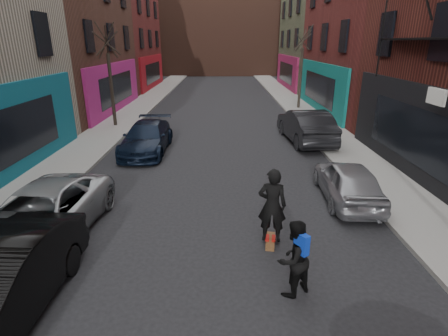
{
  "coord_description": "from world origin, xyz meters",
  "views": [
    {
      "loc": [
        0.35,
        -2.93,
        4.91
      ],
      "look_at": [
        0.38,
        6.19,
        1.6
      ],
      "focal_mm": 28.0,
      "sensor_mm": 36.0,
      "label": 1
    }
  ],
  "objects_px": {
    "tree_right_far": "(302,61)",
    "parked_left_end": "(147,138)",
    "parked_left_far": "(42,215)",
    "parked_right_end": "(305,126)",
    "parked_right_far": "(348,181)",
    "tree_left_far": "(110,70)",
    "pedestrian": "(294,258)",
    "skateboarder": "(272,205)",
    "skateboard": "(270,241)"
  },
  "relations": [
    {
      "from": "parked_left_far",
      "to": "pedestrian",
      "type": "height_order",
      "value": "pedestrian"
    },
    {
      "from": "parked_left_far",
      "to": "skateboard",
      "type": "height_order",
      "value": "parked_left_far"
    },
    {
      "from": "parked_left_far",
      "to": "parked_right_end",
      "type": "bearing_deg",
      "value": 50.31
    },
    {
      "from": "tree_right_far",
      "to": "tree_left_far",
      "type": "bearing_deg",
      "value": -154.18
    },
    {
      "from": "parked_right_far",
      "to": "skateboarder",
      "type": "distance_m",
      "value": 3.86
    },
    {
      "from": "parked_right_far",
      "to": "pedestrian",
      "type": "bearing_deg",
      "value": 62.5
    },
    {
      "from": "parked_left_far",
      "to": "parked_right_end",
      "type": "xyz_separation_m",
      "value": [
        8.94,
        9.48,
        0.15
      ]
    },
    {
      "from": "parked_left_end",
      "to": "skateboard",
      "type": "relative_size",
      "value": 5.94
    },
    {
      "from": "tree_right_far",
      "to": "skateboard",
      "type": "xyz_separation_m",
      "value": [
        -4.62,
        -19.09,
        -3.48
      ]
    },
    {
      "from": "parked_left_far",
      "to": "pedestrian",
      "type": "relative_size",
      "value": 3.01
    },
    {
      "from": "parked_right_end",
      "to": "skateboarder",
      "type": "bearing_deg",
      "value": 68.09
    },
    {
      "from": "tree_left_far",
      "to": "pedestrian",
      "type": "height_order",
      "value": "tree_left_far"
    },
    {
      "from": "parked_left_far",
      "to": "skateboarder",
      "type": "xyz_separation_m",
      "value": [
        5.91,
        -0.25,
        0.38
      ]
    },
    {
      "from": "parked_right_far",
      "to": "skateboarder",
      "type": "relative_size",
      "value": 2.0
    },
    {
      "from": "tree_right_far",
      "to": "parked_left_far",
      "type": "xyz_separation_m",
      "value": [
        -10.54,
        -18.84,
        -2.84
      ]
    },
    {
      "from": "tree_right_far",
      "to": "parked_right_far",
      "type": "distance_m",
      "value": 16.82
    },
    {
      "from": "skateboard",
      "to": "pedestrian",
      "type": "bearing_deg",
      "value": -75.07
    },
    {
      "from": "parked_left_far",
      "to": "parked_left_end",
      "type": "distance_m",
      "value": 7.8
    },
    {
      "from": "parked_left_far",
      "to": "tree_right_far",
      "type": "bearing_deg",
      "value": 64.41
    },
    {
      "from": "parked_left_end",
      "to": "parked_right_far",
      "type": "height_order",
      "value": "parked_left_end"
    },
    {
      "from": "parked_right_far",
      "to": "skateboard",
      "type": "relative_size",
      "value": 4.87
    },
    {
      "from": "skateboard",
      "to": "skateboarder",
      "type": "relative_size",
      "value": 0.41
    },
    {
      "from": "parked_right_end",
      "to": "parked_left_far",
      "type": "bearing_deg",
      "value": 42.03
    },
    {
      "from": "tree_right_far",
      "to": "skateboard",
      "type": "distance_m",
      "value": 19.95
    },
    {
      "from": "tree_right_far",
      "to": "pedestrian",
      "type": "bearing_deg",
      "value": -101.94
    },
    {
      "from": "skateboard",
      "to": "tree_right_far",
      "type": "bearing_deg",
      "value": 85.75
    },
    {
      "from": "tree_left_far",
      "to": "tree_right_far",
      "type": "distance_m",
      "value": 13.78
    },
    {
      "from": "tree_left_far",
      "to": "tree_right_far",
      "type": "bearing_deg",
      "value": 25.82
    },
    {
      "from": "tree_right_far",
      "to": "skateboarder",
      "type": "height_order",
      "value": "tree_right_far"
    },
    {
      "from": "skateboarder",
      "to": "pedestrian",
      "type": "relative_size",
      "value": 1.18
    },
    {
      "from": "tree_right_far",
      "to": "skateboarder",
      "type": "relative_size",
      "value": 3.49
    },
    {
      "from": "tree_left_far",
      "to": "parked_right_end",
      "type": "distance_m",
      "value": 11.59
    },
    {
      "from": "parked_left_end",
      "to": "skateboard",
      "type": "distance_m",
      "value": 9.31
    },
    {
      "from": "parked_right_end",
      "to": "pedestrian",
      "type": "xyz_separation_m",
      "value": [
        -2.84,
        -11.64,
        -0.01
      ]
    },
    {
      "from": "parked_left_end",
      "to": "parked_right_far",
      "type": "xyz_separation_m",
      "value": [
        7.59,
        -5.36,
        -0.03
      ]
    },
    {
      "from": "skateboarder",
      "to": "tree_right_far",
      "type": "bearing_deg",
      "value": -94.25
    },
    {
      "from": "parked_left_end",
      "to": "skateboarder",
      "type": "distance_m",
      "value": 9.3
    },
    {
      "from": "parked_left_far",
      "to": "parked_left_end",
      "type": "xyz_separation_m",
      "value": [
        1.14,
        7.72,
        -0.0
      ]
    },
    {
      "from": "parked_left_end",
      "to": "pedestrian",
      "type": "xyz_separation_m",
      "value": [
        4.96,
        -9.87,
        0.14
      ]
    },
    {
      "from": "tree_left_far",
      "to": "parked_right_end",
      "type": "height_order",
      "value": "tree_left_far"
    },
    {
      "from": "parked_right_end",
      "to": "parked_right_far",
      "type": "bearing_deg",
      "value": 83.64
    },
    {
      "from": "parked_left_far",
      "to": "parked_right_far",
      "type": "height_order",
      "value": "parked_left_far"
    },
    {
      "from": "parked_left_far",
      "to": "parked_right_far",
      "type": "distance_m",
      "value": 9.04
    },
    {
      "from": "parked_right_end",
      "to": "pedestrian",
      "type": "height_order",
      "value": "parked_right_end"
    },
    {
      "from": "tree_left_far",
      "to": "parked_left_far",
      "type": "height_order",
      "value": "tree_left_far"
    },
    {
      "from": "tree_left_far",
      "to": "skateboard",
      "type": "xyz_separation_m",
      "value": [
        7.78,
        -13.09,
        -3.33
      ]
    },
    {
      "from": "tree_right_far",
      "to": "parked_left_end",
      "type": "bearing_deg",
      "value": -130.2
    },
    {
      "from": "tree_left_far",
      "to": "parked_right_end",
      "type": "relative_size",
      "value": 1.27
    },
    {
      "from": "parked_right_far",
      "to": "parked_left_end",
      "type": "bearing_deg",
      "value": -32.53
    },
    {
      "from": "tree_right_far",
      "to": "skateboard",
      "type": "bearing_deg",
      "value": -103.61
    }
  ]
}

